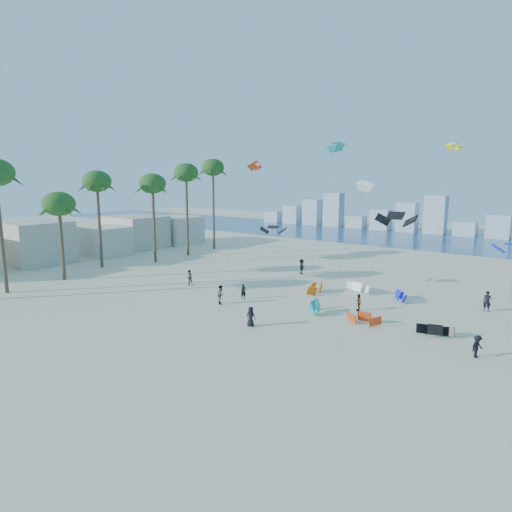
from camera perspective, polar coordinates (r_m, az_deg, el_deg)
The scene contains 10 objects.
ground at distance 36.01m, azimuth -20.09°, elevation -10.12°, with size 220.00×220.00×0.00m, color beige.
ocean at distance 94.92m, azimuth 19.69°, elevation 2.21°, with size 220.00×220.00×0.00m, color navy.
kitesurfer_near at distance 44.40m, azimuth -1.64°, elevation -4.65°, with size 0.56×0.37×1.53m, color black.
kitesurfer_mid at distance 42.88m, azimuth -4.59°, elevation -5.01°, with size 0.89×0.69×1.83m, color gray.
kitesurfers_far at distance 45.34m, azimuth 7.85°, elevation -4.28°, with size 31.42×21.03×1.90m.
grounded_kites at distance 43.01m, azimuth 12.86°, elevation -5.80°, with size 16.38×11.58×1.01m.
flying_kites at distance 42.96m, azimuth 15.14°, elevation 8.82°, with size 33.53×23.17×16.60m.
palm_row at distance 60.79m, azimuth -18.72°, elevation 9.07°, with size 7.70×44.80×15.26m.
beachfront_buildings at distance 74.13m, azimuth -20.58°, elevation 2.17°, with size 11.50×43.00×6.00m.
distant_skyline at distance 104.43m, azimuth 20.90°, elevation 4.51°, with size 85.00×3.00×8.40m.
Camera 1 is at (29.03, -17.56, 12.07)m, focal length 30.77 mm.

